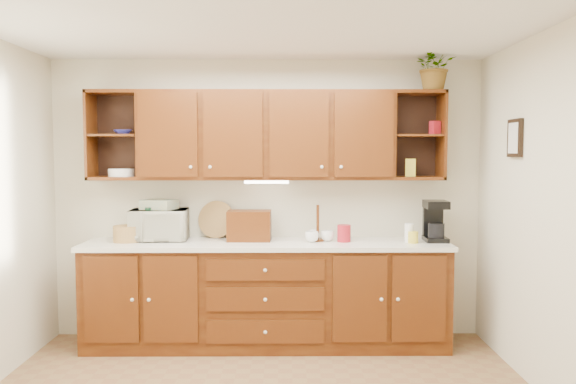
{
  "coord_description": "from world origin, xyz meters",
  "views": [
    {
      "loc": [
        0.16,
        -3.52,
        1.73
      ],
      "look_at": [
        0.19,
        1.15,
        1.41
      ],
      "focal_mm": 35.0,
      "sensor_mm": 36.0,
      "label": 1
    }
  ],
  "objects_px": {
    "microwave": "(159,225)",
    "potted_plant": "(435,67)",
    "bread_box": "(249,226)",
    "coffee_maker": "(435,222)"
  },
  "relations": [
    {
      "from": "microwave",
      "to": "coffee_maker",
      "type": "relative_size",
      "value": 1.38
    },
    {
      "from": "bread_box",
      "to": "potted_plant",
      "type": "height_order",
      "value": "potted_plant"
    },
    {
      "from": "bread_box",
      "to": "coffee_maker",
      "type": "xyz_separation_m",
      "value": [
        1.68,
        -0.04,
        0.04
      ]
    },
    {
      "from": "coffee_maker",
      "to": "potted_plant",
      "type": "height_order",
      "value": "potted_plant"
    },
    {
      "from": "microwave",
      "to": "potted_plant",
      "type": "xyz_separation_m",
      "value": [
        2.49,
        -0.02,
        1.42
      ]
    },
    {
      "from": "potted_plant",
      "to": "coffee_maker",
      "type": "bearing_deg",
      "value": -78.42
    },
    {
      "from": "microwave",
      "to": "bread_box",
      "type": "bearing_deg",
      "value": -5.92
    },
    {
      "from": "microwave",
      "to": "potted_plant",
      "type": "bearing_deg",
      "value": -3.7
    },
    {
      "from": "potted_plant",
      "to": "bread_box",
      "type": "bearing_deg",
      "value": -179.3
    },
    {
      "from": "bread_box",
      "to": "potted_plant",
      "type": "distance_m",
      "value": 2.19
    }
  ]
}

